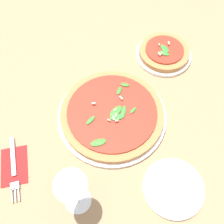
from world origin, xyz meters
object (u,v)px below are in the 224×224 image
(wine_glass, at_px, (73,190))
(fork, at_px, (14,167))
(pizza_arugula_main, at_px, (112,114))
(side_plate_white, at_px, (174,188))
(pizza_personal_side, at_px, (164,53))

(wine_glass, bearing_deg, fork, -110.02)
(pizza_arugula_main, xyz_separation_m, side_plate_white, (0.21, 0.19, -0.01))
(fork, relative_size, side_plate_white, 1.11)
(wine_glass, relative_size, fork, 0.87)
(pizza_personal_side, bearing_deg, side_plate_white, 3.00)
(fork, distance_m, side_plate_white, 0.45)
(pizza_arugula_main, relative_size, fork, 1.83)
(pizza_arugula_main, bearing_deg, side_plate_white, 42.04)
(wine_glass, bearing_deg, side_plate_white, 102.61)
(pizza_personal_side, relative_size, fork, 1.07)
(pizza_personal_side, distance_m, wine_glass, 0.59)
(pizza_arugula_main, height_order, side_plate_white, pizza_arugula_main)
(wine_glass, xyz_separation_m, side_plate_white, (-0.06, 0.25, -0.11))
(pizza_personal_side, xyz_separation_m, side_plate_white, (0.48, 0.03, -0.01))
(pizza_arugula_main, distance_m, fork, 0.32)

